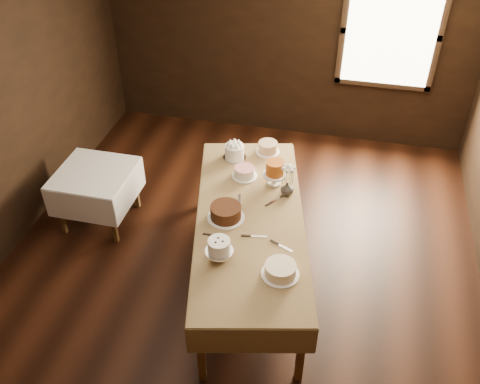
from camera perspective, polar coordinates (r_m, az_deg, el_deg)
name	(u,v)px	position (r m, az deg, el deg)	size (l,w,h in m)	color
floor	(236,274)	(5.61, -0.47, -8.90)	(5.00, 6.00, 0.01)	black
ceiling	(234,8)	(4.05, -0.68, 19.29)	(5.00, 6.00, 0.01)	beige
wall_back	(288,39)	(7.30, 5.20, 16.16)	(5.00, 0.02, 2.80)	black
window	(391,35)	(7.13, 16.00, 16.06)	(1.10, 0.05, 1.30)	#FFEABF
display_table	(250,222)	(5.09, 1.07, -3.25)	(1.57, 2.76, 0.81)	#492D13
side_table	(94,178)	(6.10, -15.49, 1.52)	(0.82, 0.82, 0.68)	#492D13
cake_meringue	(235,152)	(5.81, -0.60, 4.36)	(0.25, 0.25, 0.16)	silver
cake_speckled	(268,148)	(5.92, 3.04, 4.81)	(0.27, 0.27, 0.13)	white
cake_lattice	(245,173)	(5.54, 0.50, 2.10)	(0.29, 0.29, 0.10)	white
cake_caramel	(275,174)	(5.40, 3.78, 1.93)	(0.26, 0.26, 0.29)	white
cake_chocolate	(226,212)	(5.00, -1.55, -2.23)	(0.38, 0.38, 0.14)	white
cake_swirl	(219,251)	(4.57, -2.27, -6.36)	(0.25, 0.25, 0.23)	silver
cake_cream	(280,270)	(4.48, 4.39, -8.44)	(0.35, 0.35, 0.11)	white
cake_server_a	(259,236)	(4.84, 2.07, -4.82)	(0.24, 0.03, 0.01)	silver
cake_server_b	(285,248)	(4.75, 4.94, -6.06)	(0.24, 0.03, 0.01)	silver
cake_server_c	(240,198)	(5.26, -0.03, -0.71)	(0.24, 0.03, 0.01)	silver
cake_server_d	(278,199)	(5.27, 4.08, -0.77)	(0.24, 0.03, 0.01)	silver
cake_server_e	(220,236)	(4.84, -2.14, -4.84)	(0.24, 0.03, 0.01)	silver
flower_vase	(287,189)	(5.30, 5.13, 0.35)	(0.13, 0.13, 0.14)	#2D2823
flower_bouquet	(288,173)	(5.19, 5.25, 2.01)	(0.14, 0.14, 0.20)	white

